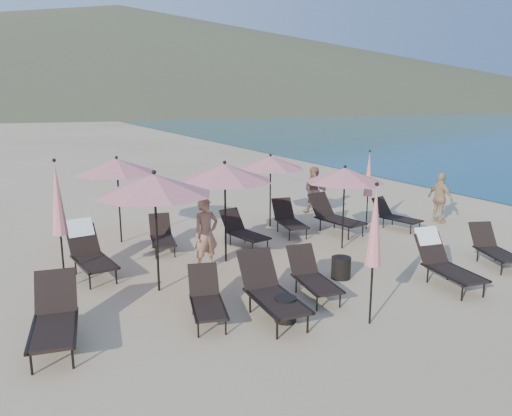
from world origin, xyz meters
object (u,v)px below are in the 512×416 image
umbrella_open_4 (270,163)px  side_table_0 (285,309)px  umbrella_open_3 (117,166)px  lounger_6 (89,251)px  lounger_8 (243,230)px  lounger_1 (207,298)px  side_table_1 (341,268)px  beachgoer_c (440,198)px  umbrella_closed_1 (369,174)px  beachgoer_a (206,234)px  umbrella_closed_0 (375,227)px  lounger_2 (271,290)px  lounger_4 (444,260)px  umbrella_open_0 (154,185)px  umbrella_open_2 (345,175)px  umbrella_open_1 (225,173)px  beachgoer_b (315,191)px  lounger_10 (334,215)px  lounger_3 (312,276)px  lounger_11 (395,215)px  umbrella_closed_2 (57,199)px  lounger_5 (494,248)px  lounger_7 (162,235)px  lounger_0 (54,317)px  lounger_9 (289,219)px

umbrella_open_4 → side_table_0: bearing=-115.9°
umbrella_open_3 → umbrella_open_4: size_ratio=1.06×
lounger_6 → side_table_0: size_ratio=4.23×
lounger_8 → lounger_1: bearing=-134.8°
side_table_0 → side_table_1: bearing=31.2°
side_table_0 → beachgoer_c: (7.88, 3.95, 0.58)m
umbrella_closed_1 → lounger_6: bearing=-177.8°
umbrella_closed_1 → beachgoer_a: umbrella_closed_1 is taller
umbrella_closed_0 → lounger_6: bearing=129.7°
lounger_2 → beachgoer_a: 2.92m
lounger_4 → umbrella_closed_0: 3.03m
umbrella_open_0 → umbrella_open_2: umbrella_open_0 is taller
umbrella_open_1 → umbrella_closed_1: umbrella_open_1 is taller
umbrella_open_0 → umbrella_open_3: 3.89m
beachgoer_b → beachgoer_a: bearing=-101.2°
lounger_4 → lounger_10: 4.50m
lounger_3 → lounger_11: bearing=40.2°
beachgoer_a → beachgoer_b: (5.29, 3.54, -0.04)m
umbrella_open_4 → umbrella_closed_0: umbrella_closed_0 is taller
umbrella_open_2 → beachgoer_a: bearing=178.6°
lounger_1 → beachgoer_b: beachgoer_b is taller
lounger_8 → umbrella_closed_2: size_ratio=0.61×
lounger_10 → umbrella_closed_1: (1.06, -0.17, 1.17)m
lounger_2 → beachgoer_b: size_ratio=1.16×
lounger_2 → umbrella_open_4: (3.04, 5.67, 1.48)m
lounger_5 → umbrella_open_3: size_ratio=0.69×
umbrella_open_0 → umbrella_open_1: 2.25m
lounger_6 → umbrella_closed_0: size_ratio=0.75×
lounger_1 → beachgoer_a: (0.96, 2.49, 0.45)m
umbrella_closed_1 → lounger_3: bearing=-139.9°
lounger_11 → umbrella_open_1: umbrella_open_1 is taller
umbrella_open_0 → beachgoer_a: bearing=29.9°
lounger_3 → umbrella_open_0: bearing=155.9°
side_table_0 → beachgoer_b: bearing=53.3°
lounger_2 → lounger_7: bearing=100.5°
side_table_0 → beachgoer_c: size_ratio=0.28×
lounger_1 → beachgoer_b: 8.69m
lounger_0 → lounger_8: (5.02, 3.60, -0.06)m
lounger_2 → umbrella_open_3: 6.37m
lounger_4 → beachgoer_b: 6.78m
beachgoer_a → lounger_0: bearing=-155.3°
umbrella_open_3 → beachgoer_c: umbrella_open_3 is taller
lounger_0 → lounger_6: bearing=81.3°
lounger_11 → umbrella_open_4: umbrella_open_4 is taller
beachgoer_b → lounger_5: bearing=-36.7°
lounger_7 → beachgoer_a: beachgoer_a is taller
lounger_2 → lounger_9: (3.14, 4.72, -0.06)m
lounger_0 → umbrella_closed_2: size_ratio=0.69×
umbrella_open_0 → beachgoer_b: (6.65, 4.33, -1.42)m
lounger_5 → umbrella_closed_0: bearing=-146.3°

